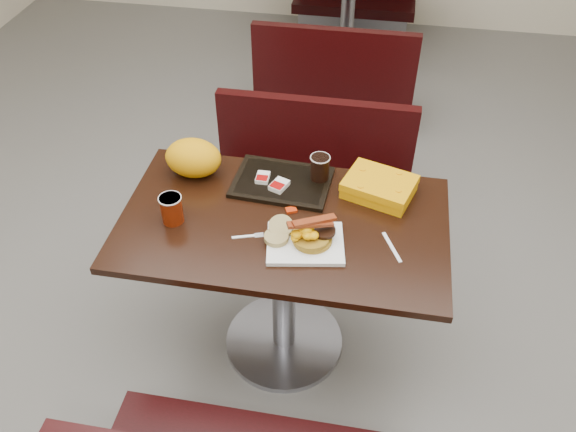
% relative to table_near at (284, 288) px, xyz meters
% --- Properties ---
extents(floor, '(6.00, 7.00, 0.01)m').
position_rel_table_near_xyz_m(floor, '(0.00, 0.00, -0.38)').
color(floor, slate).
rests_on(floor, ground).
extents(table_near, '(1.20, 0.70, 0.75)m').
position_rel_table_near_xyz_m(table_near, '(0.00, 0.00, 0.00)').
color(table_near, black).
rests_on(table_near, floor).
extents(bench_near_n, '(1.00, 0.46, 0.72)m').
position_rel_table_near_xyz_m(bench_near_n, '(0.00, 0.70, -0.02)').
color(bench_near_n, black).
rests_on(bench_near_n, floor).
extents(table_far, '(1.20, 0.70, 0.75)m').
position_rel_table_near_xyz_m(table_far, '(0.00, 2.60, 0.00)').
color(table_far, black).
rests_on(table_far, floor).
extents(bench_far_s, '(1.00, 0.46, 0.72)m').
position_rel_table_near_xyz_m(bench_far_s, '(0.00, 1.90, -0.02)').
color(bench_far_s, black).
rests_on(bench_far_s, floor).
extents(platter, '(0.30, 0.25, 0.02)m').
position_rel_table_near_xyz_m(platter, '(0.10, -0.11, 0.38)').
color(platter, white).
rests_on(platter, table_near).
extents(pancake_stack, '(0.17, 0.17, 0.03)m').
position_rel_table_near_xyz_m(pancake_stack, '(0.12, -0.10, 0.41)').
color(pancake_stack, '#A3761B').
rests_on(pancake_stack, platter).
extents(sausage_patty, '(0.09, 0.09, 0.01)m').
position_rel_table_near_xyz_m(sausage_patty, '(0.16, -0.08, 0.43)').
color(sausage_patty, black).
rests_on(sausage_patty, pancake_stack).
extents(scrambled_eggs, '(0.09, 0.08, 0.05)m').
position_rel_table_near_xyz_m(scrambled_eggs, '(0.10, -0.11, 0.44)').
color(scrambled_eggs, '#E9AB04').
rests_on(scrambled_eggs, pancake_stack).
extents(bacon_strips, '(0.18, 0.13, 0.01)m').
position_rel_table_near_xyz_m(bacon_strips, '(0.11, -0.10, 0.47)').
color(bacon_strips, '#4D1205').
rests_on(bacon_strips, scrambled_eggs).
extents(muffin_bottom, '(0.10, 0.10, 0.02)m').
position_rel_table_near_xyz_m(muffin_bottom, '(-0.00, -0.12, 0.40)').
color(muffin_bottom, tan).
rests_on(muffin_bottom, platter).
extents(muffin_top, '(0.09, 0.09, 0.05)m').
position_rel_table_near_xyz_m(muffin_top, '(0.01, -0.07, 0.41)').
color(muffin_top, tan).
rests_on(muffin_top, platter).
extents(coffee_cup_near, '(0.09, 0.09, 0.11)m').
position_rel_table_near_xyz_m(coffee_cup_near, '(-0.40, -0.07, 0.43)').
color(coffee_cup_near, '#931F05').
rests_on(coffee_cup_near, table_near).
extents(fork, '(0.11, 0.05, 0.00)m').
position_rel_table_near_xyz_m(fork, '(-0.12, -0.11, 0.38)').
color(fork, white).
rests_on(fork, table_near).
extents(knife, '(0.08, 0.14, 0.00)m').
position_rel_table_near_xyz_m(knife, '(0.40, -0.07, 0.38)').
color(knife, white).
rests_on(knife, table_near).
extents(condiment_syrup, '(0.05, 0.04, 0.01)m').
position_rel_table_near_xyz_m(condiment_syrup, '(0.02, 0.06, 0.38)').
color(condiment_syrup, '#BB2708').
rests_on(condiment_syrup, table_near).
extents(condiment_ketchup, '(0.05, 0.04, 0.01)m').
position_rel_table_near_xyz_m(condiment_ketchup, '(-0.11, 0.11, 0.38)').
color(condiment_ketchup, '#8C0504').
rests_on(condiment_ketchup, table_near).
extents(tray, '(0.39, 0.29, 0.02)m').
position_rel_table_near_xyz_m(tray, '(-0.04, 0.21, 0.38)').
color(tray, black).
rests_on(tray, table_near).
extents(hashbrown_sleeve_left, '(0.05, 0.07, 0.02)m').
position_rel_table_near_xyz_m(hashbrown_sleeve_left, '(-0.12, 0.20, 0.40)').
color(hashbrown_sleeve_left, silver).
rests_on(hashbrown_sleeve_left, tray).
extents(hashbrown_sleeve_right, '(0.08, 0.09, 0.02)m').
position_rel_table_near_xyz_m(hashbrown_sleeve_right, '(-0.05, 0.16, 0.40)').
color(hashbrown_sleeve_right, silver).
rests_on(hashbrown_sleeve_right, tray).
extents(coffee_cup_far, '(0.08, 0.08, 0.10)m').
position_rel_table_near_xyz_m(coffee_cup_far, '(0.10, 0.25, 0.44)').
color(coffee_cup_far, black).
rests_on(coffee_cup_far, tray).
extents(clamshell, '(0.30, 0.26, 0.07)m').
position_rel_table_near_xyz_m(clamshell, '(0.33, 0.21, 0.41)').
color(clamshell, orange).
rests_on(clamshell, table_near).
extents(paper_bag, '(0.25, 0.20, 0.15)m').
position_rel_table_near_xyz_m(paper_bag, '(-0.40, 0.21, 0.45)').
color(paper_bag, '#F2A508').
rests_on(paper_bag, table_near).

